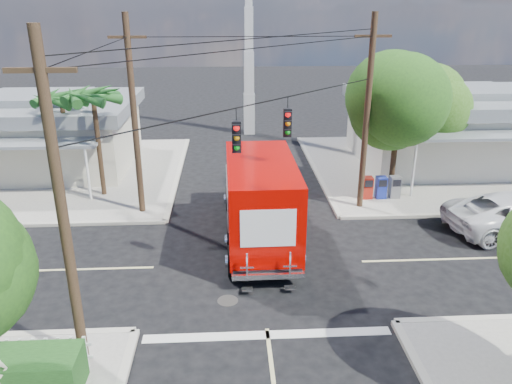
{
  "coord_description": "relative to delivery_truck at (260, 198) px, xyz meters",
  "views": [
    {
      "loc": [
        -1.05,
        -16.74,
        9.47
      ],
      "look_at": [
        0.0,
        2.0,
        2.2
      ],
      "focal_mm": 35.0,
      "sensor_mm": 36.0,
      "label": 1
    }
  ],
  "objects": [
    {
      "name": "ground",
      "position": [
        -0.16,
        -2.17,
        -1.86
      ],
      "size": [
        120.0,
        120.0,
        0.0
      ],
      "primitive_type": "plane",
      "color": "black",
      "rests_on": "ground"
    },
    {
      "name": "sidewalk_ne",
      "position": [
        10.72,
        8.71,
        -1.79
      ],
      "size": [
        14.12,
        14.12,
        0.14
      ],
      "color": "gray",
      "rests_on": "ground"
    },
    {
      "name": "sidewalk_nw",
      "position": [
        -11.04,
        8.71,
        -1.79
      ],
      "size": [
        14.12,
        14.12,
        0.14
      ],
      "color": "gray",
      "rests_on": "ground"
    },
    {
      "name": "road_markings",
      "position": [
        -0.16,
        -3.64,
        -1.86
      ],
      "size": [
        32.0,
        32.0,
        0.01
      ],
      "color": "beige",
      "rests_on": "ground"
    },
    {
      "name": "building_ne",
      "position": [
        12.34,
        9.8,
        0.46
      ],
      "size": [
        11.8,
        10.2,
        4.5
      ],
      "color": "silver",
      "rests_on": "sidewalk_ne"
    },
    {
      "name": "building_nw",
      "position": [
        -12.16,
        10.3,
        0.36
      ],
      "size": [
        10.8,
        10.2,
        4.3
      ],
      "color": "beige",
      "rests_on": "sidewalk_nw"
    },
    {
      "name": "radio_tower",
      "position": [
        0.34,
        17.83,
        3.78
      ],
      "size": [
        0.8,
        0.8,
        17.0
      ],
      "color": "silver",
      "rests_on": "ground"
    },
    {
      "name": "tree_ne_front",
      "position": [
        7.05,
        4.59,
        2.9
      ],
      "size": [
        4.21,
        4.14,
        6.66
      ],
      "color": "#422D1C",
      "rests_on": "sidewalk_ne"
    },
    {
      "name": "tree_ne_back",
      "position": [
        9.65,
        6.79,
        2.32
      ],
      "size": [
        3.77,
        3.66,
        5.82
      ],
      "color": "#422D1C",
      "rests_on": "sidewalk_ne"
    },
    {
      "name": "palm_nw_front",
      "position": [
        -7.66,
        5.33,
        3.18
      ],
      "size": [
        3.01,
        3.08,
        5.59
      ],
      "color": "#422D1C",
      "rests_on": "sidewalk_nw"
    },
    {
      "name": "palm_nw_back",
      "position": [
        -9.66,
        6.83,
        2.81
      ],
      "size": [
        3.01,
        3.08,
        5.19
      ],
      "color": "#422D1C",
      "rests_on": "sidewalk_nw"
    },
    {
      "name": "utility_poles",
      "position": [
        -1.74,
        -0.56,
        2.81
      ],
      "size": [
        12.0,
        10.68,
        9.0
      ],
      "color": "#473321",
      "rests_on": "ground"
    },
    {
      "name": "vending_boxes",
      "position": [
        6.34,
        4.03,
        -1.17
      ],
      "size": [
        1.9,
        0.5,
        1.1
      ],
      "color": "#A81F13",
      "rests_on": "sidewalk_ne"
    },
    {
      "name": "delivery_truck",
      "position": [
        0.0,
        0.0,
        0.0
      ],
      "size": [
        2.83,
        8.53,
        3.67
      ],
      "color": "black",
      "rests_on": "ground"
    }
  ]
}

